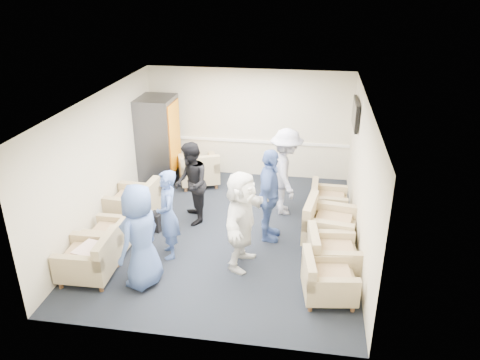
% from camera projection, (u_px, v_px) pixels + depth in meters
% --- Properties ---
extents(floor, '(6.00, 6.00, 0.00)m').
position_uv_depth(floor, '(227.00, 232.00, 9.38)').
color(floor, black).
rests_on(floor, ground).
extents(ceiling, '(6.00, 6.00, 0.00)m').
position_uv_depth(ceiling, '(225.00, 100.00, 8.28)').
color(ceiling, white).
rests_on(ceiling, back_wall).
extents(back_wall, '(5.00, 0.02, 2.70)m').
position_uv_depth(back_wall, '(249.00, 124.00, 11.53)').
color(back_wall, beige).
rests_on(back_wall, floor).
extents(front_wall, '(5.00, 0.02, 2.70)m').
position_uv_depth(front_wall, '(185.00, 258.00, 6.12)').
color(front_wall, beige).
rests_on(front_wall, floor).
extents(left_wall, '(0.02, 6.00, 2.70)m').
position_uv_depth(left_wall, '(101.00, 163.00, 9.19)').
color(left_wall, beige).
rests_on(left_wall, floor).
extents(right_wall, '(0.02, 6.00, 2.70)m').
position_uv_depth(right_wall, '(362.00, 179.00, 8.47)').
color(right_wall, beige).
rests_on(right_wall, floor).
extents(chair_rail, '(4.98, 0.04, 0.06)m').
position_uv_depth(chair_rail, '(248.00, 141.00, 11.70)').
color(chair_rail, white).
rests_on(chair_rail, back_wall).
extents(tv, '(0.10, 1.00, 0.58)m').
position_uv_depth(tv, '(356.00, 114.00, 9.82)').
color(tv, black).
rests_on(tv, right_wall).
extents(armchair_left_near, '(0.88, 0.88, 0.69)m').
position_uv_depth(armchair_left_near, '(91.00, 260.00, 7.87)').
color(armchair_left_near, tan).
rests_on(armchair_left_near, floor).
extents(armchair_left_mid, '(0.76, 0.76, 0.60)m').
position_uv_depth(armchair_left_mid, '(113.00, 236.00, 8.67)').
color(armchair_left_mid, tan).
rests_on(armchair_left_mid, floor).
extents(armchair_left_far, '(0.98, 0.98, 0.73)m').
position_uv_depth(armchair_left_far, '(136.00, 205.00, 9.69)').
color(armchair_left_far, tan).
rests_on(armchair_left_far, floor).
extents(armchair_right_near, '(0.91, 0.91, 0.64)m').
position_uv_depth(armchair_right_near, '(326.00, 281.00, 7.38)').
color(armchair_right_near, tan).
rests_on(armchair_right_near, floor).
extents(armchair_right_midnear, '(0.93, 0.93, 0.67)m').
position_uv_depth(armchair_right_midnear, '(330.00, 255.00, 8.02)').
color(armchair_right_midnear, tan).
rests_on(armchair_right_midnear, floor).
extents(armchair_right_midfar, '(1.06, 1.06, 0.74)m').
position_uv_depth(armchair_right_midfar, '(326.00, 226.00, 8.86)').
color(armchair_right_midfar, tan).
rests_on(armchair_right_midfar, floor).
extents(armchair_right_far, '(0.79, 0.79, 0.61)m').
position_uv_depth(armchair_right_far, '(326.00, 202.00, 9.94)').
color(armchair_right_far, tan).
rests_on(armchair_right_far, floor).
extents(armchair_corner, '(1.18, 1.18, 0.73)m').
position_uv_depth(armchair_corner, '(199.00, 171.00, 11.32)').
color(armchair_corner, tan).
rests_on(armchair_corner, floor).
extents(vending_machine, '(0.86, 1.00, 2.11)m').
position_uv_depth(vending_machine, '(158.00, 140.00, 11.27)').
color(vending_machine, '#494950').
rests_on(vending_machine, floor).
extents(backpack, '(0.31, 0.26, 0.45)m').
position_uv_depth(backpack, '(155.00, 220.00, 9.36)').
color(backpack, black).
rests_on(backpack, floor).
extents(pillow, '(0.46, 0.55, 0.14)m').
position_uv_depth(pillow, '(89.00, 251.00, 7.79)').
color(pillow, white).
rests_on(pillow, armchair_left_near).
extents(person_front_left, '(0.81, 1.01, 1.79)m').
position_uv_depth(person_front_left, '(140.00, 237.00, 7.50)').
color(person_front_left, '#435EA1').
rests_on(person_front_left, floor).
extents(person_mid_left, '(0.60, 0.71, 1.67)m').
position_uv_depth(person_mid_left, '(168.00, 215.00, 8.31)').
color(person_mid_left, '#435EA1').
rests_on(person_mid_left, floor).
extents(person_back_left, '(0.89, 1.00, 1.72)m').
position_uv_depth(person_back_left, '(191.00, 184.00, 9.45)').
color(person_back_left, black).
rests_on(person_back_left, floor).
extents(person_back_right, '(0.93, 1.33, 1.87)m').
position_uv_depth(person_back_right, '(286.00, 172.00, 9.80)').
color(person_back_right, silver).
rests_on(person_back_right, floor).
extents(person_mid_right, '(0.49, 1.10, 1.84)m').
position_uv_depth(person_mid_right, '(269.00, 196.00, 8.81)').
color(person_mid_right, '#435EA1').
rests_on(person_mid_right, floor).
extents(person_front_right, '(0.83, 1.73, 1.78)m').
position_uv_depth(person_front_right, '(242.00, 220.00, 8.00)').
color(person_front_right, white).
rests_on(person_front_right, floor).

